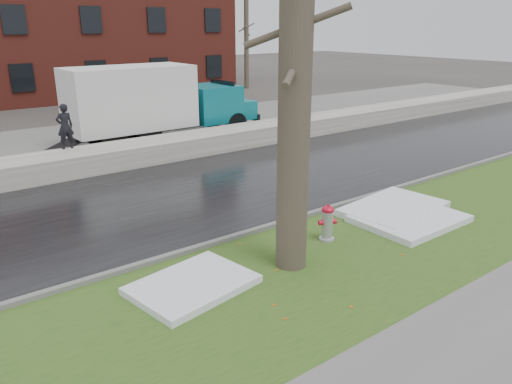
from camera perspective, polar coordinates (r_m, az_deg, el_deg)
ground at (r=11.69m, az=5.19°, el=-5.64°), size 120.00×120.00×0.00m
verge at (r=10.89m, az=9.65°, el=-7.65°), size 60.00×4.50×0.04m
road at (r=15.07m, az=-6.36°, el=0.07°), size 60.00×7.00×0.03m
parking_lot at (r=22.55m, az=-17.67°, el=5.58°), size 60.00×9.00×0.03m
curb at (r=12.35m, az=2.08°, el=-3.84°), size 60.00×0.15×0.14m
snowbank at (r=18.57m, az=-13.14°, el=4.43°), size 60.00×1.60×0.75m
brick_building at (r=38.92m, az=-24.67°, el=17.42°), size 26.00×12.00×10.00m
bg_tree_right at (r=39.43m, az=-1.10°, el=16.60°), size 1.40×1.62×6.50m
fire_hydrant at (r=11.54m, az=8.16°, el=-3.33°), size 0.44×0.41×0.88m
tree at (r=9.43m, az=4.52°, el=13.74°), size 1.39×1.64×7.86m
box_truck at (r=21.52m, az=-11.65°, el=10.04°), size 9.59×2.35×3.20m
worker at (r=18.10m, az=-21.01°, el=7.01°), size 0.57×0.38×1.53m
snow_patch_near at (r=13.21m, az=17.11°, el=-2.93°), size 2.61×2.02×0.16m
snow_patch_far at (r=9.68m, az=-7.28°, el=-10.48°), size 2.43×1.93×0.14m
snow_patch_side at (r=13.78m, az=15.45°, el=-1.83°), size 2.99×2.11×0.18m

